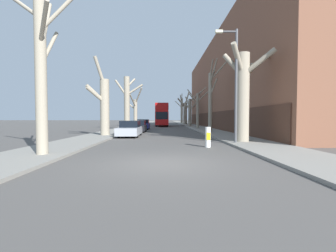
{
  "coord_description": "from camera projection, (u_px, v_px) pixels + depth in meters",
  "views": [
    {
      "loc": [
        0.05,
        -8.09,
        1.66
      ],
      "look_at": [
        0.79,
        31.88,
        0.2
      ],
      "focal_mm": 24.0,
      "sensor_mm": 36.0,
      "label": 1
    }
  ],
  "objects": [
    {
      "name": "ground_plane",
      "position": [
        163.0,
        163.0,
        8.14
      ],
      "size": [
        300.0,
        300.0,
        0.0
      ],
      "primitive_type": "plane",
      "color": "#4C4947"
    },
    {
      "name": "sidewalk_left",
      "position": [
        142.0,
        124.0,
        57.99
      ],
      "size": [
        3.26,
        120.0,
        0.12
      ],
      "primitive_type": "cube",
      "color": "gray",
      "rests_on": "ground"
    },
    {
      "name": "sidewalk_right",
      "position": [
        186.0,
        124.0,
        58.2
      ],
      "size": [
        3.26,
        120.0,
        0.12
      ],
      "primitive_type": "cube",
      "color": "gray",
      "rests_on": "ground"
    },
    {
      "name": "building_facade_right",
      "position": [
        242.0,
        86.0,
        35.25
      ],
      "size": [
        10.08,
        46.22,
        13.4
      ],
      "color": "brown",
      "rests_on": "ground"
    },
    {
      "name": "street_tree_left_0",
      "position": [
        41.0,
        65.0,
        9.47
      ],
      "size": [
        4.1,
        3.4,
        7.64
      ],
      "color": "gray",
      "rests_on": "ground"
    },
    {
      "name": "street_tree_left_1",
      "position": [
        104.0,
        105.0,
        19.96
      ],
      "size": [
        1.77,
        1.89,
        6.93
      ],
      "color": "gray",
      "rests_on": "ground"
    },
    {
      "name": "street_tree_left_2",
      "position": [
        127.0,
        101.0,
        31.26
      ],
      "size": [
        3.91,
        2.22,
        7.44
      ],
      "color": "gray",
      "rests_on": "ground"
    },
    {
      "name": "street_tree_left_3",
      "position": [
        135.0,
        111.0,
        41.76
      ],
      "size": [
        3.62,
        4.11,
        7.12
      ],
      "color": "gray",
      "rests_on": "ground"
    },
    {
      "name": "street_tree_right_0",
      "position": [
        243.0,
        92.0,
        14.67
      ],
      "size": [
        4.01,
        2.68,
        6.55
      ],
      "color": "gray",
      "rests_on": "ground"
    },
    {
      "name": "street_tree_right_1",
      "position": [
        211.0,
        98.0,
        24.25
      ],
      "size": [
        1.76,
        3.49,
        7.69
      ],
      "color": "gray",
      "rests_on": "ground"
    },
    {
      "name": "street_tree_right_2",
      "position": [
        198.0,
        108.0,
        33.83
      ],
      "size": [
        3.34,
        1.58,
        6.41
      ],
      "color": "gray",
      "rests_on": "ground"
    },
    {
      "name": "street_tree_right_3",
      "position": [
        190.0,
        110.0,
        43.12
      ],
      "size": [
        4.45,
        3.94,
        7.09
      ],
      "color": "gray",
      "rests_on": "ground"
    },
    {
      "name": "street_tree_right_4",
      "position": [
        185.0,
        112.0,
        53.47
      ],
      "size": [
        3.63,
        3.41,
        8.09
      ],
      "color": "gray",
      "rests_on": "ground"
    },
    {
      "name": "street_tree_right_5",
      "position": [
        182.0,
        109.0,
        62.83
      ],
      "size": [
        4.08,
        3.39,
        8.29
      ],
      "color": "gray",
      "rests_on": "ground"
    },
    {
      "name": "double_decker_bus",
      "position": [
        162.0,
        114.0,
        45.29
      ],
      "size": [
        2.45,
        10.81,
        4.37
      ],
      "color": "red",
      "rests_on": "ground"
    },
    {
      "name": "parked_car_0",
      "position": [
        130.0,
        129.0,
        20.08
      ],
      "size": [
        1.77,
        4.59,
        1.4
      ],
      "color": "#9EA3AD",
      "rests_on": "ground"
    },
    {
      "name": "parked_car_1",
      "position": [
        138.0,
        126.0,
        26.32
      ],
      "size": [
        1.82,
        4.2,
        1.35
      ],
      "color": "black",
      "rests_on": "ground"
    },
    {
      "name": "parked_car_2",
      "position": [
        143.0,
        125.0,
        32.65
      ],
      "size": [
        1.77,
        4.05,
        1.43
      ],
      "color": "navy",
      "rests_on": "ground"
    },
    {
      "name": "lamp_post",
      "position": [
        234.0,
        80.0,
        13.88
      ],
      "size": [
        1.4,
        0.2,
        7.1
      ],
      "color": "#4C4F54",
      "rests_on": "ground"
    },
    {
      "name": "traffic_bollard",
      "position": [
        208.0,
        137.0,
        12.6
      ],
      "size": [
        0.3,
        0.31,
        1.15
      ],
      "color": "white",
      "rests_on": "ground"
    }
  ]
}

